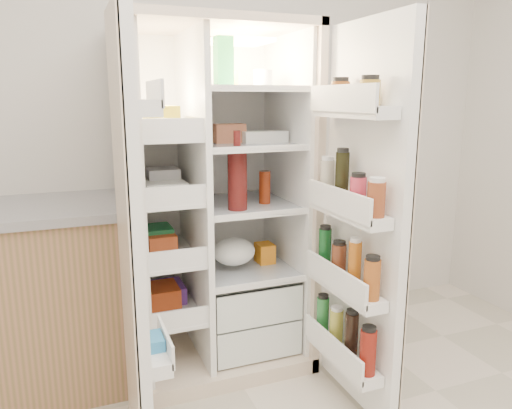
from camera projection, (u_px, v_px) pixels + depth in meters
name	position (u px, v px, depth m)	size (l,w,h in m)	color
wall_back	(200.00, 113.00, 2.83)	(4.00, 0.02, 2.70)	silver
refrigerator	(215.00, 228.00, 2.64)	(0.92, 0.70, 1.80)	beige
freezer_door	(132.00, 241.00, 1.88)	(0.15, 0.40, 1.72)	white
fridge_door	(360.00, 227.00, 2.15)	(0.17, 0.58, 1.72)	white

